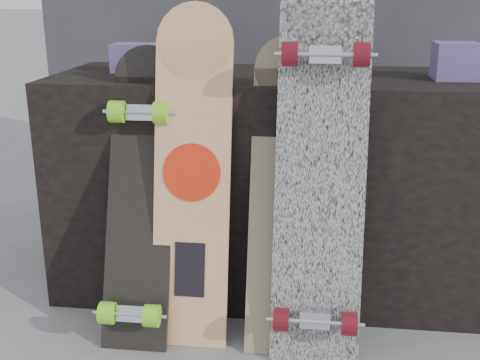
# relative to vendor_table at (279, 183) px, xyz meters

# --- Properties ---
(ground) EXTENTS (60.00, 60.00, 0.00)m
(ground) POSITION_rel_vendor_table_xyz_m (0.00, -0.50, -0.40)
(ground) COLOR slate
(ground) RESTS_ON ground
(vendor_table) EXTENTS (1.60, 0.60, 0.80)m
(vendor_table) POSITION_rel_vendor_table_xyz_m (0.00, 0.00, 0.00)
(vendor_table) COLOR black
(vendor_table) RESTS_ON ground
(merch_box_purple) EXTENTS (0.18, 0.12, 0.10)m
(merch_box_purple) POSITION_rel_vendor_table_xyz_m (-0.52, 0.03, 0.45)
(merch_box_purple) COLOR #4A3772
(merch_box_purple) RESTS_ON vendor_table
(merch_box_small) EXTENTS (0.14, 0.14, 0.12)m
(merch_box_small) POSITION_rel_vendor_table_xyz_m (0.58, -0.03, 0.46)
(merch_box_small) COLOR #4A3772
(merch_box_small) RESTS_ON vendor_table
(merch_box_flat) EXTENTS (0.22, 0.10, 0.06)m
(merch_box_flat) POSITION_rel_vendor_table_xyz_m (0.14, 0.06, 0.43)
(merch_box_flat) COLOR #D1B78C
(merch_box_flat) RESTS_ON vendor_table
(longboard_geisha) EXTENTS (0.24, 0.25, 1.06)m
(longboard_geisha) POSITION_rel_vendor_table_xyz_m (-0.25, -0.36, 0.16)
(longboard_geisha) COLOR tan
(longboard_geisha) RESTS_ON ground
(longboard_celtic) EXTENTS (0.21, 0.32, 0.96)m
(longboard_celtic) POSITION_rel_vendor_table_xyz_m (0.04, -0.34, 0.11)
(longboard_celtic) COLOR beige
(longboard_celtic) RESTS_ON ground
(longboard_cascadia) EXTENTS (0.27, 0.33, 1.18)m
(longboard_cascadia) POSITION_rel_vendor_table_xyz_m (0.14, -0.40, 0.21)
(longboard_cascadia) COLOR silver
(longboard_cascadia) RESTS_ON ground
(skateboard_dark) EXTENTS (0.21, 0.39, 0.92)m
(skateboard_dark) POSITION_rel_vendor_table_xyz_m (-0.42, -0.37, 0.07)
(skateboard_dark) COLOR black
(skateboard_dark) RESTS_ON ground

